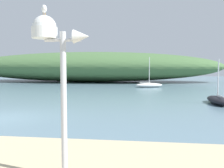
# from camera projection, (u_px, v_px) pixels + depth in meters

# --- Properties ---
(ground_plane) EXTENTS (120.00, 120.00, 0.00)m
(ground_plane) POSITION_uv_depth(u_px,v_px,m) (2.00, 118.00, 11.65)
(ground_plane) COLOR slate
(distant_hill) EXTENTS (46.24, 13.38, 5.18)m
(distant_hill) POSITION_uv_depth(u_px,v_px,m) (87.00, 67.00, 42.05)
(distant_hill) COLOR #476B3D
(distant_hill) RESTS_ON ground
(mast_structure) EXTENTS (1.16, 0.51, 3.30)m
(mast_structure) POSITION_uv_depth(u_px,v_px,m) (52.00, 45.00, 4.75)
(mast_structure) COLOR silver
(mast_structure) RESTS_ON beach_sand
(seagull_on_radar) EXTENTS (0.19, 0.32, 0.23)m
(seagull_on_radar) POSITION_uv_depth(u_px,v_px,m) (44.00, 9.00, 4.73)
(seagull_on_radar) COLOR orange
(seagull_on_radar) RESTS_ON mast_structure
(sailboat_mid_channel) EXTENTS (3.63, 2.17, 3.76)m
(sailboat_mid_channel) POSITION_uv_depth(u_px,v_px,m) (149.00, 85.00, 29.84)
(sailboat_mid_channel) COLOR white
(sailboat_mid_channel) RESTS_ON ground
(sailboat_outer_mooring) EXTENTS (1.10, 3.12, 3.05)m
(sailboat_outer_mooring) POSITION_uv_depth(u_px,v_px,m) (217.00, 100.00, 16.14)
(sailboat_outer_mooring) COLOR black
(sailboat_outer_mooring) RESTS_ON ground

